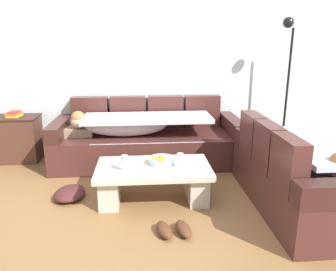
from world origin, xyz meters
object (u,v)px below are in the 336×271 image
object	(u,v)px
pair_of_shoes	(174,229)
crumpled_garment	(70,193)
coffee_table	(154,178)
wine_glass_near_right	(180,158)
open_magazine	(178,166)
fruit_bowl	(161,161)
couch_along_wall	(144,140)
floor_lamp	(286,81)
side_cabinet	(14,139)
wine_glass_near_left	(125,160)
couch_near_window	(300,176)
book_stack_on_cabinet	(14,114)

from	to	relation	value
pair_of_shoes	crumpled_garment	world-z (taller)	crumpled_garment
coffee_table	wine_glass_near_right	distance (m)	0.39
wine_glass_near_right	open_magazine	xyz separation A→B (m)	(-0.02, 0.06, -0.11)
fruit_bowl	wine_glass_near_right	world-z (taller)	wine_glass_near_right
pair_of_shoes	couch_along_wall	bearing A→B (deg)	97.22
fruit_bowl	floor_lamp	distance (m)	2.22
coffee_table	couch_along_wall	bearing A→B (deg)	94.11
open_magazine	floor_lamp	world-z (taller)	floor_lamp
side_cabinet	pair_of_shoes	size ratio (longest dim) A/B	2.09
open_magazine	side_cabinet	bearing A→B (deg)	158.36
wine_glass_near_right	crumpled_garment	world-z (taller)	wine_glass_near_right
couch_along_wall	wine_glass_near_right	xyz separation A→B (m)	(0.35, -1.24, 0.17)
couch_along_wall	floor_lamp	xyz separation A→B (m)	(1.96, 0.02, 0.79)
couch_along_wall	wine_glass_near_right	size ratio (longest dim) A/B	15.34
wine_glass_near_right	floor_lamp	world-z (taller)	floor_lamp
couch_along_wall	coffee_table	size ratio (longest dim) A/B	2.12
couch_along_wall	wine_glass_near_left	size ratio (longest dim) A/B	15.34
couch_near_window	wine_glass_near_right	bearing A→B (deg)	81.45
couch_along_wall	pair_of_shoes	size ratio (longest dim) A/B	7.38
couch_along_wall	couch_near_window	world-z (taller)	same
wine_glass_near_right	pair_of_shoes	size ratio (longest dim) A/B	0.48
couch_along_wall	coffee_table	bearing A→B (deg)	-85.89
open_magazine	pair_of_shoes	bearing A→B (deg)	-87.69
couch_near_window	open_magazine	world-z (taller)	couch_near_window
couch_near_window	pair_of_shoes	size ratio (longest dim) A/B	5.09
fruit_bowl	pair_of_shoes	xyz separation A→B (m)	(0.06, -0.74, -0.38)
coffee_table	wine_glass_near_right	world-z (taller)	wine_glass_near_right
side_cabinet	floor_lamp	size ratio (longest dim) A/B	0.37
couch_along_wall	wine_glass_near_left	distance (m)	1.29
couch_near_window	couch_along_wall	bearing A→B (deg)	47.51
open_magazine	crumpled_garment	size ratio (longest dim) A/B	0.70
couch_near_window	wine_glass_near_left	bearing A→B (deg)	84.68
book_stack_on_cabinet	wine_glass_near_left	bearing A→B (deg)	-43.13
open_magazine	side_cabinet	xyz separation A→B (m)	(-2.18, 1.41, -0.06)
coffee_table	fruit_bowl	size ratio (longest dim) A/B	4.29
coffee_table	side_cabinet	size ratio (longest dim) A/B	1.67
wine_glass_near_left	fruit_bowl	bearing A→B (deg)	23.47
couch_along_wall	floor_lamp	bearing A→B (deg)	0.64
couch_near_window	fruit_bowl	distance (m)	1.43
couch_near_window	side_cabinet	distance (m)	3.78
couch_along_wall	coffee_table	world-z (taller)	couch_along_wall
coffee_table	book_stack_on_cabinet	world-z (taller)	book_stack_on_cabinet
coffee_table	crumpled_garment	world-z (taller)	coffee_table
book_stack_on_cabinet	crumpled_garment	size ratio (longest dim) A/B	0.57
book_stack_on_cabinet	crumpled_garment	distance (m)	1.72
wine_glass_near_right	pair_of_shoes	bearing A→B (deg)	-101.59
wine_glass_near_left	crumpled_garment	xyz separation A→B (m)	(-0.62, 0.20, -0.44)
wine_glass_near_left	floor_lamp	bearing A→B (deg)	30.60
side_cabinet	floor_lamp	world-z (taller)	floor_lamp
coffee_table	book_stack_on_cabinet	bearing A→B (deg)	143.91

